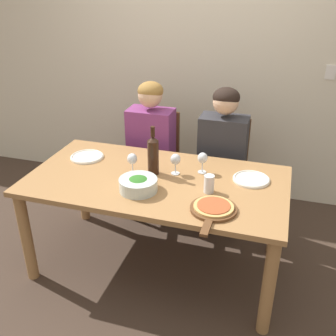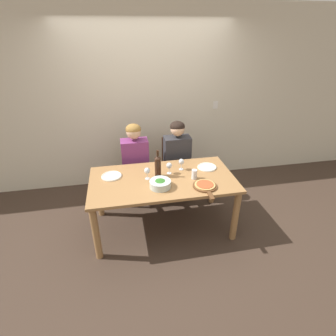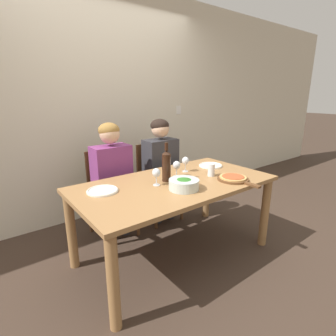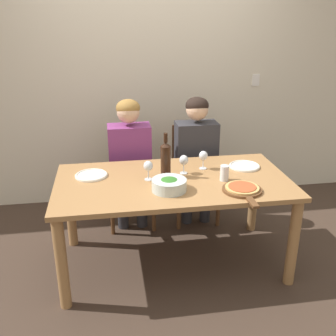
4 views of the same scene
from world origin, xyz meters
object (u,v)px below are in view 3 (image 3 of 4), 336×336
at_px(chair_left, 109,190).
at_px(wine_glass_right, 185,161).
at_px(chair_right, 156,179).
at_px(wine_glass_centre, 177,166).
at_px(water_tumbler, 211,170).
at_px(wine_bottle, 166,165).
at_px(wine_glass_left, 156,174).
at_px(pizza_on_board, 234,178).
at_px(dinner_plate_left, 103,191).
at_px(broccoli_bowl, 184,184).
at_px(person_man, 161,161).
at_px(person_woman, 112,171).
at_px(dinner_plate_right, 211,165).

relative_size(chair_left, wine_glass_right, 6.00).
height_order(chair_left, chair_right, same).
distance_m(wine_glass_centre, water_tumbler, 0.33).
height_order(wine_bottle, wine_glass_left, wine_bottle).
bearing_deg(pizza_on_board, dinner_plate_left, 157.07).
relative_size(wine_bottle, dinner_plate_left, 1.39).
height_order(chair_right, dinner_plate_left, chair_right).
xyz_separation_m(chair_right, broccoli_bowl, (-0.40, -0.97, 0.29)).
xyz_separation_m(wine_bottle, wine_glass_left, (-0.14, -0.04, -0.04)).
relative_size(person_man, wine_glass_left, 8.03).
relative_size(chair_left, broccoli_bowl, 3.65).
relative_size(chair_left, person_man, 0.75).
relative_size(pizza_on_board, wine_glass_centre, 2.78).
bearing_deg(water_tumbler, chair_left, 127.58).
relative_size(person_woman, person_man, 1.00).
xyz_separation_m(chair_left, wine_glass_left, (0.10, -0.75, 0.35)).
distance_m(dinner_plate_left, pizza_on_board, 1.15).
bearing_deg(chair_right, wine_bottle, -118.14).
relative_size(person_man, wine_glass_right, 8.03).
bearing_deg(chair_right, water_tumbler, -87.21).
bearing_deg(wine_glass_left, dinner_plate_left, 162.12).
bearing_deg(water_tumbler, person_man, 93.21).
xyz_separation_m(person_woman, wine_glass_left, (0.10, -0.64, 0.11)).
xyz_separation_m(dinner_plate_left, wine_glass_right, (0.89, 0.02, 0.10)).
xyz_separation_m(chair_right, person_man, (-0.00, -0.11, 0.24)).
xyz_separation_m(person_woman, wine_bottle, (0.23, -0.60, 0.15)).
height_order(chair_left, pizza_on_board, chair_left).
bearing_deg(wine_glass_right, water_tumbler, -68.46).
height_order(broccoli_bowl, water_tumbler, water_tumbler).
relative_size(dinner_plate_left, wine_glass_centre, 1.65).
distance_m(person_woman, broccoli_bowl, 0.88).
relative_size(chair_right, wine_glass_right, 6.00).
bearing_deg(chair_right, pizza_on_board, -83.95).
bearing_deg(wine_glass_right, dinner_plate_left, -178.84).
distance_m(person_woman, wine_glass_centre, 0.69).
xyz_separation_m(chair_left, chair_right, (0.62, 0.00, 0.00)).
height_order(wine_bottle, wine_glass_right, wine_bottle).
bearing_deg(wine_glass_right, chair_right, 84.36).
relative_size(broccoli_bowl, pizza_on_board, 0.59).
xyz_separation_m(dinner_plate_left, wine_glass_centre, (0.71, -0.06, 0.10)).
distance_m(wine_bottle, pizza_on_board, 0.62).
bearing_deg(wine_glass_centre, wine_glass_right, 23.11).
bearing_deg(wine_glass_centre, chair_left, 119.64).
relative_size(person_woman, water_tumbler, 10.31).
height_order(chair_right, wine_bottle, wine_bottle).
height_order(chair_right, broccoli_bowl, chair_right).
xyz_separation_m(person_man, wine_glass_left, (-0.52, -0.64, 0.11)).
bearing_deg(wine_glass_right, wine_glass_centre, -156.89).
height_order(chair_right, wine_glass_left, chair_right).
xyz_separation_m(dinner_plate_right, water_tumbler, (-0.24, -0.24, 0.05)).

